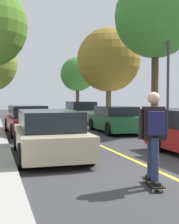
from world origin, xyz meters
The scene contains 12 objects.
ground centered at (0.00, 0.00, 0.00)m, with size 80.00×80.00×0.00m, color #353538.
center_line centered at (0.00, 4.00, 0.00)m, with size 0.12×39.20×0.01m, color gold.
parked_car_left_nearest centered at (-2.15, 3.13, 0.67)m, with size 1.99×4.29×1.36m.
parked_car_left_near centered at (-2.15, 9.28, 0.66)m, with size 1.97×4.69×1.36m.
parked_car_right_near centered at (2.15, 8.48, 0.64)m, with size 1.99×4.19×1.30m.
parked_car_right_far centered at (2.15, 15.14, 0.70)m, with size 2.01×4.44×1.45m.
street_tree_right_nearest centered at (3.99, 7.93, 5.69)m, with size 4.04×4.04×7.59m.
street_tree_right_near centered at (3.99, 14.41, 4.33)m, with size 4.40×4.40×6.41m.
street_tree_right_far centered at (3.99, 22.73, 3.94)m, with size 3.24×3.24×5.44m.
streetlamp centered at (3.90, 6.55, 3.10)m, with size 0.36×0.24×5.13m.
skateboard centered at (-0.75, -0.56, 0.09)m, with size 0.38×0.87×0.10m.
skateboarder centered at (-0.76, -0.59, 1.09)m, with size 0.59×0.71×1.74m.
Camera 1 is at (-3.69, -5.90, 1.74)m, focal length 49.89 mm.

